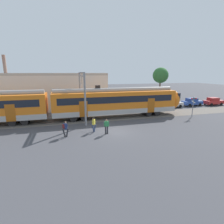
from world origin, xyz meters
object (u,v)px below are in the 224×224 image
parked_car_silver (172,103)px  parked_car_red (213,101)px  pedestrian_green (107,125)px  pedestrian_navy (65,128)px  parked_car_blue (192,102)px  pedestrian_yellow (94,123)px  crossing_signal (193,104)px

parked_car_silver → parked_car_red: bearing=-0.4°
pedestrian_green → parked_car_red: (25.06, 10.93, -0.18)m
pedestrian_navy → parked_car_blue: pedestrian_navy is taller
parked_car_blue → parked_car_red: size_ratio=1.01×
pedestrian_yellow → parked_car_red: bearing=20.6°
pedestrian_green → parked_car_silver: (15.49, 11.00, -0.18)m
parked_car_silver → crossing_signal: (-1.33, -7.09, 1.23)m
pedestrian_yellow → parked_car_blue: bearing=25.7°
pedestrian_yellow → parked_car_red: 28.06m
pedestrian_yellow → crossing_signal: size_ratio=0.56×
crossing_signal → parked_car_blue: bearing=50.6°
parked_car_blue → crossing_signal: crossing_signal is taller
pedestrian_navy → parked_car_red: bearing=20.0°
pedestrian_green → crossing_signal: (14.16, 3.91, 1.05)m
pedestrian_green → parked_car_red: size_ratio=0.42×
pedestrian_yellow → pedestrian_green: same height
pedestrian_navy → pedestrian_green: bearing=-3.6°
parked_car_blue → parked_car_red: 4.77m
parked_car_red → crossing_signal: crossing_signal is taller
pedestrian_yellow → pedestrian_green: size_ratio=1.00×
pedestrian_green → parked_car_blue: (20.31, 11.41, -0.18)m
parked_car_silver → parked_car_red: (9.57, -0.07, 0.00)m
parked_car_blue → parked_car_red: (4.75, -0.48, 0.00)m
parked_car_silver → parked_car_red: same height
parked_car_blue → parked_car_silver: bearing=-175.1°
parked_car_silver → parked_car_blue: size_ratio=0.99×
pedestrian_navy → parked_car_red: (29.34, 10.66, -0.21)m
pedestrian_green → parked_car_silver: pedestrian_green is taller
pedestrian_navy → parked_car_blue: (24.59, 11.14, -0.21)m
pedestrian_yellow → crossing_signal: 15.66m
parked_car_silver → parked_car_blue: 4.84m
pedestrian_yellow → parked_car_red: size_ratio=0.42×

